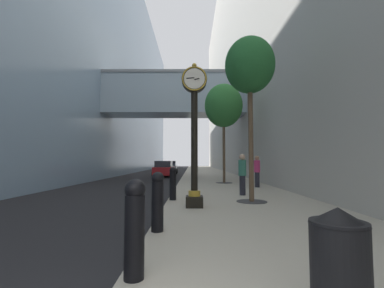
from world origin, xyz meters
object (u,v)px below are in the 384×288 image
Objects in this scene: street_clock at (195,127)px; pedestrian_by_clock at (258,170)px; street_tree_mid_near at (225,106)px; bollard_nearest at (136,226)px; bollard_fourth at (174,183)px; bollard_second at (159,200)px; street_tree_near at (251,67)px; car_white_near at (170,167)px; car_red_mid at (165,169)px; trash_bin at (341,263)px; pedestrian_walking at (243,173)px.

street_clock reaches higher than pedestrian_by_clock.
bollard_nearest is at bearing -101.51° from street_tree_mid_near.
bollard_fourth is at bearing -110.80° from street_tree_mid_near.
street_tree_near is at bearing 53.82° from bollard_second.
street_tree_mid_near reaches higher than bollard_fourth.
car_red_mid is at bearing -89.66° from car_white_near.
pedestrian_by_clock reaches higher than car_red_mid.
trash_bin is (2.11, -0.88, -0.12)m from bollard_nearest.
street_clock is 2.61m from bollard_fourth.
pedestrian_by_clock is (1.49, 3.38, -0.00)m from pedestrian_walking.
street_clock is at bearing 102.26° from trash_bin.
pedestrian_walking is at bearing 69.92° from bollard_nearest.
street_clock is 25.11m from car_white_near.
street_clock is 9.80m from street_tree_mid_near.
pedestrian_walking is at bearing 54.00° from street_clock.
bollard_second is 0.70× the size of pedestrian_walking.
pedestrian_walking is (2.94, 5.84, 0.30)m from bollard_second.
street_clock is at bearing -80.81° from car_red_mid.
car_red_mid is (-5.07, 9.17, -4.62)m from street_tree_mid_near.
pedestrian_walking is at bearing -76.80° from car_white_near.
car_red_mid is (-5.07, 17.28, -4.37)m from street_tree_near.
pedestrian_by_clock is (4.44, 9.22, 0.29)m from bollard_second.
bollard_nearest is at bearing -84.75° from car_red_mid.
street_clock is at bearing -152.78° from street_tree_near.
trash_bin is 24.73m from car_red_mid.
street_tree_near is 3.46× the size of pedestrian_by_clock.
car_red_mid is at bearing 118.95° from street_tree_mid_near.
street_tree_near is at bearing -73.64° from car_red_mid.
street_tree_mid_near is (0.00, 8.11, 0.25)m from street_tree_near.
pedestrian_by_clock is 0.41× the size of car_white_near.
trash_bin is at bearing -95.30° from pedestrian_walking.
street_clock reaches higher than pedestrian_walking.
pedestrian_walking is (2.94, 8.05, 0.30)m from bollard_nearest.
pedestrian_walking reaches higher than bollard_nearest.
car_red_mid is (0.04, -6.49, -0.00)m from car_white_near.
bollard_fourth is 16.98m from car_red_mid.
street_clock is 18.70m from car_red_mid.
pedestrian_by_clock is (1.52, 5.23, -4.07)m from street_tree_near.
pedestrian_by_clock reaches higher than bollard_nearest.
pedestrian_walking is at bearing 63.24° from bollard_second.
trash_bin is 0.59× the size of pedestrian_walking.
car_white_near is (-6.63, 18.54, -0.30)m from pedestrian_by_clock.
trash_bin is at bearing -77.74° from street_clock.
car_red_mid reaches higher than bollard_nearest.
bollard_second is 4.42m from bollard_fourth.
car_red_mid is (-6.60, 12.04, -0.30)m from pedestrian_by_clock.
pedestrian_walking is at bearing 25.62° from bollard_fourth.
pedestrian_walking is (2.13, 2.93, -1.66)m from street_clock.
trash_bin is (2.11, -3.10, -0.12)m from bollard_second.
bollard_fourth is at bearing -154.38° from pedestrian_walking.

